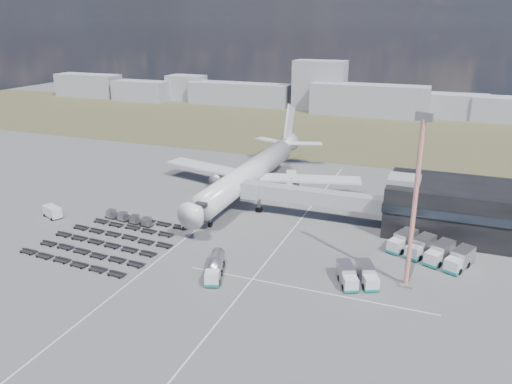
% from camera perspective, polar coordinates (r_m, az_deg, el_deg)
% --- Properties ---
extents(ground, '(420.00, 420.00, 0.00)m').
position_cam_1_polar(ground, '(94.90, -7.65, -5.96)').
color(ground, '#565659').
rests_on(ground, ground).
extents(grass_strip, '(420.00, 90.00, 0.01)m').
position_cam_1_polar(grass_strip, '(193.80, 8.21, 7.00)').
color(grass_strip, '#4E4E2F').
rests_on(grass_strip, ground).
extents(lane_markings, '(47.12, 110.00, 0.01)m').
position_cam_1_polar(lane_markings, '(93.40, -1.47, -6.21)').
color(lane_markings, silver).
rests_on(lane_markings, ground).
extents(terminal, '(30.40, 16.40, 11.00)m').
position_cam_1_polar(terminal, '(104.76, 22.84, -1.79)').
color(terminal, black).
rests_on(terminal, ground).
extents(jet_bridge, '(30.30, 3.80, 7.05)m').
position_cam_1_polar(jet_bridge, '(104.86, 5.29, -0.41)').
color(jet_bridge, '#939399').
rests_on(jet_bridge, ground).
extents(airliner, '(51.59, 64.53, 17.62)m').
position_cam_1_polar(airliner, '(120.43, -0.37, 2.38)').
color(airliner, silver).
rests_on(airliner, ground).
extents(skyline, '(306.56, 25.06, 22.36)m').
position_cam_1_polar(skyline, '(233.04, 9.41, 10.61)').
color(skyline, '#9698A4').
rests_on(skyline, ground).
extents(fuel_tanker, '(5.11, 9.42, 2.96)m').
position_cam_1_polar(fuel_tanker, '(83.06, -4.71, -8.53)').
color(fuel_tanker, silver).
rests_on(fuel_tanker, ground).
extents(pushback_tug, '(3.37, 2.73, 1.36)m').
position_cam_1_polar(pushback_tug, '(101.87, -7.68, -3.74)').
color(pushback_tug, silver).
rests_on(pushback_tug, ground).
extents(utility_van, '(5.14, 3.69, 2.47)m').
position_cam_1_polar(utility_van, '(114.56, -22.25, -2.13)').
color(utility_van, silver).
rests_on(utility_van, ground).
extents(catering_truck, '(4.58, 6.84, 2.91)m').
position_cam_1_polar(catering_truck, '(127.06, 4.07, 1.43)').
color(catering_truck, silver).
rests_on(catering_truck, ground).
extents(service_trucks_near, '(7.79, 8.32, 2.67)m').
position_cam_1_polar(service_trucks_near, '(82.01, 11.48, -9.29)').
color(service_trucks_near, silver).
rests_on(service_trucks_near, ground).
extents(service_trucks_far, '(14.91, 11.81, 2.92)m').
position_cam_1_polar(service_trucks_far, '(93.49, 19.26, -6.25)').
color(service_trucks_far, silver).
rests_on(service_trucks_far, ground).
extents(uld_row, '(12.12, 2.93, 1.67)m').
position_cam_1_polar(uld_row, '(107.00, -14.37, -2.87)').
color(uld_row, black).
rests_on(uld_row, ground).
extents(baggage_dollies, '(25.01, 24.03, 0.72)m').
position_cam_1_polar(baggage_dollies, '(99.01, -16.39, -5.28)').
color(baggage_dollies, black).
rests_on(baggage_dollies, ground).
extents(floodlight_mast, '(2.61, 2.13, 27.56)m').
position_cam_1_polar(floodlight_mast, '(78.42, 17.68, -1.28)').
color(floodlight_mast, red).
rests_on(floodlight_mast, ground).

